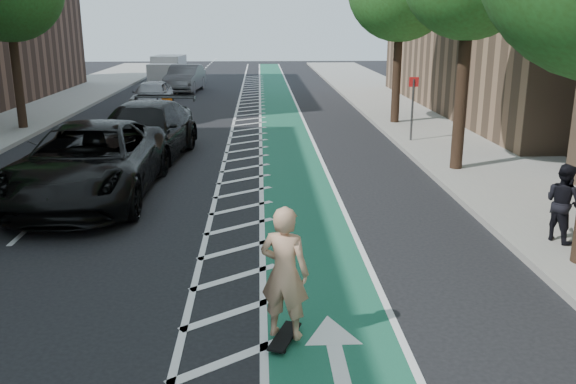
{
  "coord_description": "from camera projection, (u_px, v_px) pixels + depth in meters",
  "views": [
    {
      "loc": [
        1.98,
        -10.16,
        4.47
      ],
      "look_at": [
        2.54,
        1.74,
        1.1
      ],
      "focal_mm": 38.0,
      "sensor_mm": 36.0,
      "label": 1
    }
  ],
  "objects": [
    {
      "name": "sidewalk_right",
      "position": [
        479.0,
        153.0,
        20.91
      ],
      "size": [
        5.0,
        90.0,
        0.15
      ],
      "primitive_type": "cube",
      "color": "gray",
      "rests_on": "ground"
    },
    {
      "name": "car_silver",
      "position": [
        152.0,
        95.0,
        31.45
      ],
      "size": [
        1.88,
        4.42,
        1.49
      ],
      "primitive_type": "imported",
      "rotation": [
        0.0,
        0.0,
        -0.03
      ],
      "color": "gray",
      "rests_on": "ground"
    },
    {
      "name": "barrel_a",
      "position": [
        45.0,
        210.0,
        13.54
      ],
      "size": [
        0.63,
        0.63,
        0.85
      ],
      "color": "#DA420B",
      "rests_on": "ground"
    },
    {
      "name": "sign_post",
      "position": [
        412.0,
        108.0,
        22.4
      ],
      "size": [
        0.35,
        0.08,
        2.47
      ],
      "color": "#4C4C4C",
      "rests_on": "ground"
    },
    {
      "name": "ground",
      "position": [
        151.0,
        279.0,
        10.9
      ],
      "size": [
        120.0,
        120.0,
        0.0
      ],
      "primitive_type": "plane",
      "color": "black",
      "rests_on": "ground"
    },
    {
      "name": "curb_right",
      "position": [
        409.0,
        153.0,
        20.8
      ],
      "size": [
        0.12,
        90.0,
        0.16
      ],
      "primitive_type": "cube",
      "color": "gray",
      "rests_on": "ground"
    },
    {
      "name": "barrel_c",
      "position": [
        168.0,
        108.0,
        28.93
      ],
      "size": [
        0.69,
        0.69,
        0.94
      ],
      "color": "#FF650D",
      "rests_on": "ground"
    },
    {
      "name": "skateboarder",
      "position": [
        285.0,
        273.0,
        8.47
      ],
      "size": [
        0.82,
        0.68,
        1.94
      ],
      "primitive_type": "imported",
      "rotation": [
        0.0,
        0.0,
        2.78
      ],
      "color": "tan",
      "rests_on": "skateboard"
    },
    {
      "name": "suv_far",
      "position": [
        143.0,
        133.0,
        19.81
      ],
      "size": [
        3.29,
        6.68,
        1.87
      ],
      "primitive_type": "imported",
      "rotation": [
        0.0,
        0.0,
        -0.11
      ],
      "color": "black",
      "rests_on": "ground"
    },
    {
      "name": "skateboard",
      "position": [
        285.0,
        337.0,
        8.74
      ],
      "size": [
        0.53,
        0.9,
        0.12
      ],
      "rotation": [
        0.0,
        0.0,
        -0.36
      ],
      "color": "black",
      "rests_on": "ground"
    },
    {
      "name": "suv_near",
      "position": [
        90.0,
        162.0,
        15.61
      ],
      "size": [
        3.22,
        6.93,
        1.92
      ],
      "primitive_type": "imported",
      "rotation": [
        0.0,
        0.0,
        -0.0
      ],
      "color": "black",
      "rests_on": "ground"
    },
    {
      "name": "barrel_b",
      "position": [
        152.0,
        141.0,
        21.25
      ],
      "size": [
        0.62,
        0.62,
        0.84
      ],
      "color": "#DE510B",
      "rests_on": "ground"
    },
    {
      "name": "buffer_strip",
      "position": [
        246.0,
        157.0,
        20.57
      ],
      "size": [
        1.4,
        90.0,
        0.01
      ],
      "primitive_type": "cube",
      "color": "silver",
      "rests_on": "ground"
    },
    {
      "name": "bike_lane",
      "position": [
        290.0,
        157.0,
        20.64
      ],
      "size": [
        2.0,
        90.0,
        0.01
      ],
      "primitive_type": "cube",
      "color": "#17523D",
      "rests_on": "ground"
    },
    {
      "name": "car_grey",
      "position": [
        185.0,
        78.0,
        39.05
      ],
      "size": [
        2.28,
        5.34,
        1.71
      ],
      "primitive_type": "imported",
      "rotation": [
        0.0,
        0.0,
        -0.09
      ],
      "color": "#58585D",
      "rests_on": "ground"
    },
    {
      "name": "box_truck",
      "position": [
        168.0,
        70.0,
        45.62
      ],
      "size": [
        2.41,
        4.69,
        1.89
      ],
      "rotation": [
        0.0,
        0.0,
        -0.09
      ],
      "color": "silver",
      "rests_on": "ground"
    },
    {
      "name": "pedestrian",
      "position": [
        563.0,
        203.0,
        12.19
      ],
      "size": [
        0.86,
        0.95,
        1.6
      ],
      "primitive_type": "imported",
      "rotation": [
        0.0,
        0.0,
        1.97
      ],
      "color": "black",
      "rests_on": "sidewalk_right"
    }
  ]
}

